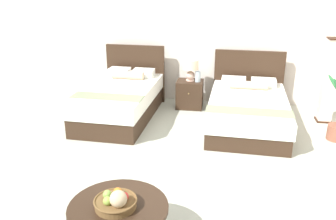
{
  "coord_description": "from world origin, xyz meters",
  "views": [
    {
      "loc": [
        0.71,
        -4.18,
        2.44
      ],
      "look_at": [
        -0.05,
        0.51,
        0.66
      ],
      "focal_mm": 38.27,
      "sensor_mm": 36.0,
      "label": 1
    }
  ],
  "objects": [
    {
      "name": "wall_back",
      "position": [
        0.0,
        3.02,
        1.4
      ],
      "size": [
        9.5,
        0.12,
        2.81
      ],
      "primitive_type": "cube",
      "color": "silver",
      "rests_on": "ground"
    },
    {
      "name": "floor_lamp_corner",
      "position": [
        2.51,
        2.16,
        0.74
      ],
      "size": [
        0.26,
        0.26,
        1.49
      ],
      "color": "#331C0F",
      "rests_on": "ground"
    },
    {
      "name": "ground_plane",
      "position": [
        0.0,
        0.0,
        -0.01
      ],
      "size": [
        9.5,
        9.65,
        0.02
      ],
      "primitive_type": "cube",
      "color": "#B3B7A8"
    },
    {
      "name": "bed_near_corner",
      "position": [
        1.14,
        1.78,
        0.28
      ],
      "size": [
        1.4,
        2.27,
        1.11
      ],
      "color": "#332217",
      "rests_on": "ground"
    },
    {
      "name": "bed_near_window",
      "position": [
        -1.13,
        1.77,
        0.33
      ],
      "size": [
        1.26,
        2.19,
        1.16
      ],
      "color": "#332217",
      "rests_on": "ground"
    },
    {
      "name": "vase",
      "position": [
        0.21,
        2.45,
        0.64
      ],
      "size": [
        0.1,
        0.1,
        0.21
      ],
      "color": "#A9BBC7",
      "rests_on": "nightstand"
    },
    {
      "name": "nightstand",
      "position": [
        0.06,
        2.49,
        0.27
      ],
      "size": [
        0.51,
        0.45,
        0.54
      ],
      "color": "#332217",
      "rests_on": "ground"
    },
    {
      "name": "coffee_table",
      "position": [
        -0.18,
        -1.54,
        0.37
      ],
      "size": [
        0.93,
        0.93,
        0.48
      ],
      "color": "#332217",
      "rests_on": "ground"
    },
    {
      "name": "fruit_bowl",
      "position": [
        -0.19,
        -1.57,
        0.54
      ],
      "size": [
        0.4,
        0.4,
        0.21
      ],
      "color": "brown",
      "rests_on": "coffee_table"
    },
    {
      "name": "table_lamp",
      "position": [
        0.06,
        2.51,
        0.8
      ],
      "size": [
        0.31,
        0.31,
        0.41
      ],
      "color": "beige",
      "rests_on": "nightstand"
    }
  ]
}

